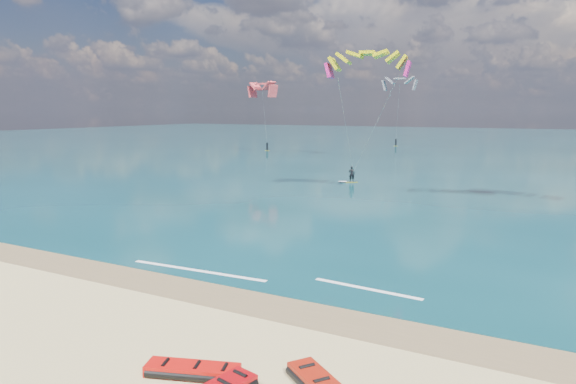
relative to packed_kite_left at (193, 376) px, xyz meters
name	(u,v)px	position (x,y,z in m)	size (l,w,h in m)	color
ground	(432,181)	(-2.86, 42.38, 0.00)	(320.00, 320.00, 0.00)	tan
wet_sand_strip	(221,296)	(-2.86, 5.38, 0.00)	(320.00, 2.40, 0.01)	brown
sea	(500,144)	(-2.86, 106.38, 0.02)	(320.00, 200.00, 0.04)	#0B373E
packed_kite_left	(193,376)	(0.00, 0.00, 0.00)	(2.76, 1.00, 0.36)	red
kitesurfer_main	(359,116)	(-7.66, 33.62, 6.66)	(9.83, 9.00, 13.07)	yellow
shoreline_foam	(261,277)	(-2.57, 7.89, 0.04)	(13.31, 1.89, 0.01)	white
distant_kites	(404,119)	(-16.01, 78.76, 5.63)	(56.61, 27.87, 12.95)	#E74448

